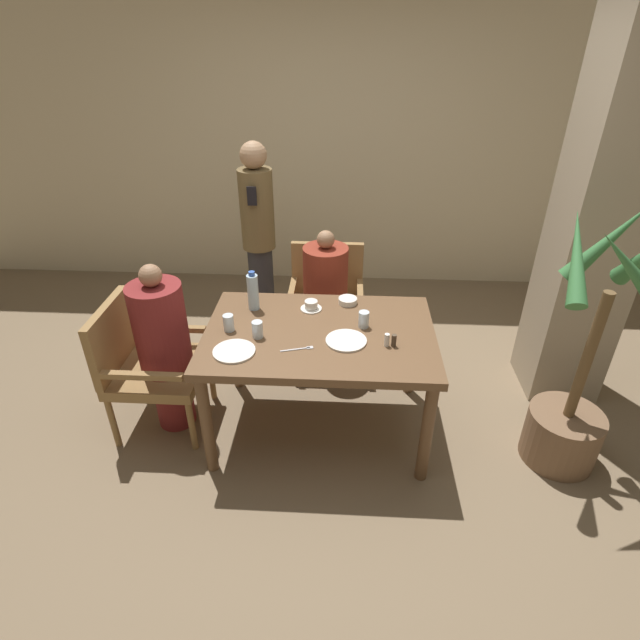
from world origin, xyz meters
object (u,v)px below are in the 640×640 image
plate_main_right (346,341)px  teacup_with_saucer (311,306)px  chair_far_side (326,299)px  water_bottle (253,292)px  plate_main_left (234,351)px  glass_tall_far (257,330)px  bowl_small (348,301)px  potted_palm (574,396)px  chair_left_side (145,361)px  standing_host (259,235)px  glass_tall_near (364,319)px  diner_in_left_chair (164,348)px  diner_in_far_chair (325,299)px  glass_tall_mid (229,323)px

plate_main_right → teacup_with_saucer: bearing=122.2°
plate_main_right → chair_far_side: bearing=99.2°
teacup_with_saucer → water_bottle: 0.37m
plate_main_left → glass_tall_far: (0.11, 0.16, 0.04)m
chair_far_side → bowl_small: (0.16, -0.53, 0.28)m
potted_palm → bowl_small: bearing=157.6°
water_bottle → glass_tall_far: bearing=-76.7°
chair_left_side → chair_far_side: 1.40m
standing_host → glass_tall_near: (0.82, -1.19, -0.05)m
standing_host → plate_main_right: 1.54m
potted_palm → water_bottle: (-1.89, 0.43, 0.39)m
diner_in_left_chair → potted_palm: bearing=-4.4°
chair_far_side → diner_in_left_chair: bearing=-137.4°
diner_in_left_chair → standing_host: bearing=72.7°
diner_in_far_chair → glass_tall_near: 0.75m
plate_main_right → teacup_with_saucer: size_ratio=1.75×
standing_host → glass_tall_near: 1.44m
standing_host → plate_main_left: bearing=-86.1°
chair_far_side → diner_in_far_chair: (-0.00, -0.14, 0.08)m
potted_palm → plate_main_right: bearing=176.1°
bowl_small → glass_tall_near: glass_tall_near is taller
chair_far_side → glass_tall_far: chair_far_side is taller
teacup_with_saucer → glass_tall_near: (0.33, -0.19, 0.03)m
diner_in_left_chair → potted_palm: (2.41, -0.19, -0.11)m
bowl_small → glass_tall_near: 0.30m
bowl_small → water_bottle: (-0.59, -0.10, 0.10)m
plate_main_right → glass_tall_near: glass_tall_near is taller
plate_main_right → bowl_small: bearing=89.4°
diner_in_left_chair → glass_tall_far: diner_in_left_chair is taller
plate_main_left → bowl_small: 0.85m
glass_tall_near → potted_palm: bearing=-11.9°
chair_far_side → bowl_small: 0.62m
plate_main_left → standing_host: bearing=93.9°
chair_far_side → plate_main_right: 1.02m
plate_main_right → glass_tall_mid: glass_tall_mid is taller
bowl_small → glass_tall_mid: glass_tall_mid is taller
diner_in_left_chair → standing_host: (0.39, 1.26, 0.25)m
diner_in_left_chair → plate_main_right: (1.11, -0.10, 0.16)m
diner_in_far_chair → water_bottle: diner_in_far_chair is taller
glass_tall_near → glass_tall_far: (-0.61, -0.15, 0.00)m
plate_main_right → chair_left_side: bearing=175.5°
chair_left_side → water_bottle: bearing=20.5°
chair_left_side → diner_in_left_chair: size_ratio=0.76×
glass_tall_mid → diner_in_left_chair: bearing=177.7°
diner_in_far_chair → teacup_with_saucer: size_ratio=8.04×
chair_far_side → plate_main_left: chair_far_side is taller
diner_in_left_chair → water_bottle: size_ratio=4.44×
diner_in_left_chair → water_bottle: bearing=25.3°
glass_tall_mid → glass_tall_near: bearing=6.0°
potted_palm → plate_main_right: (-1.30, 0.09, 0.27)m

